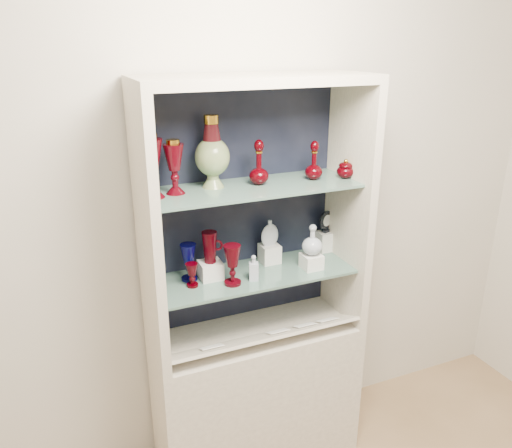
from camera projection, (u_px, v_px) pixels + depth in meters
name	position (u px, v px, depth m)	size (l,w,h in m)	color
wall_back	(238.00, 190.00, 2.37)	(3.50, 0.02, 2.80)	beige
cabinet_base	(256.00, 394.00, 2.54)	(1.00, 0.40, 0.75)	#BAB19E
cabinet_back_panel	(241.00, 206.00, 2.37)	(0.98, 0.02, 1.15)	black
cabinet_side_left	(148.00, 234.00, 2.04)	(0.04, 0.40, 1.15)	#BAB19E
cabinet_side_right	(348.00, 206.00, 2.39)	(0.04, 0.40, 1.15)	#BAB19E
cabinet_top_cap	(256.00, 80.00, 2.00)	(1.00, 0.40, 0.04)	#BAB19E
shelf_lower	(254.00, 274.00, 2.33)	(0.92, 0.34, 0.01)	slate
shelf_upper	(254.00, 187.00, 2.18)	(0.92, 0.34, 0.01)	slate
label_ledge	(265.00, 337.00, 2.30)	(0.92, 0.18, 0.01)	#BAB19E
label_card_0	(327.00, 320.00, 2.42)	(0.10, 0.07, 0.00)	white
label_card_1	(212.00, 347.00, 2.20)	(0.10, 0.07, 0.00)	white
label_card_2	(278.00, 331.00, 2.32)	(0.10, 0.07, 0.00)	white
label_card_3	(305.00, 325.00, 2.37)	(0.10, 0.07, 0.00)	white
pedestal_lamp_left	(151.00, 166.00, 1.98)	(0.10, 0.10, 0.26)	#41020A
pedestal_lamp_right	(174.00, 167.00, 2.03)	(0.09, 0.09, 0.22)	#41020A
enamel_urn	(212.00, 152.00, 2.11)	(0.15, 0.15, 0.31)	#07430D
ruby_decanter_a	(259.00, 160.00, 2.17)	(0.09, 0.09, 0.22)	#3C0005
ruby_decanter_b	(314.00, 159.00, 2.25)	(0.08, 0.08, 0.19)	#3C0005
lidded_bowl	(346.00, 168.00, 2.29)	(0.08, 0.08, 0.09)	#3C0005
cobalt_goblet	(189.00, 262.00, 2.23)	(0.07, 0.07, 0.17)	#02013B
ruby_goblet_tall	(232.00, 265.00, 2.19)	(0.08, 0.08, 0.19)	#41020A
ruby_goblet_small	(192.00, 275.00, 2.18)	(0.06, 0.06, 0.11)	#3C0005
riser_ruby_pitcher	(210.00, 270.00, 2.26)	(0.10, 0.10, 0.08)	silver
ruby_pitcher	(210.00, 247.00, 2.22)	(0.11, 0.07, 0.15)	#41020A
clear_square_bottle	(254.00, 268.00, 2.24)	(0.04, 0.04, 0.12)	#A2ADBE
riser_flat_flask	(270.00, 253.00, 2.42)	(0.09, 0.09, 0.09)	silver
flat_flask	(270.00, 232.00, 2.39)	(0.09, 0.04, 0.13)	silver
riser_clear_round_decanter	(311.00, 261.00, 2.36)	(0.09, 0.09, 0.07)	silver
clear_round_decanter	(312.00, 240.00, 2.32)	(0.10, 0.10, 0.14)	#A2ADBE
riser_cameo_medallion	(325.00, 241.00, 2.56)	(0.08, 0.08, 0.10)	silver
cameo_medallion	(326.00, 221.00, 2.52)	(0.10, 0.04, 0.12)	black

